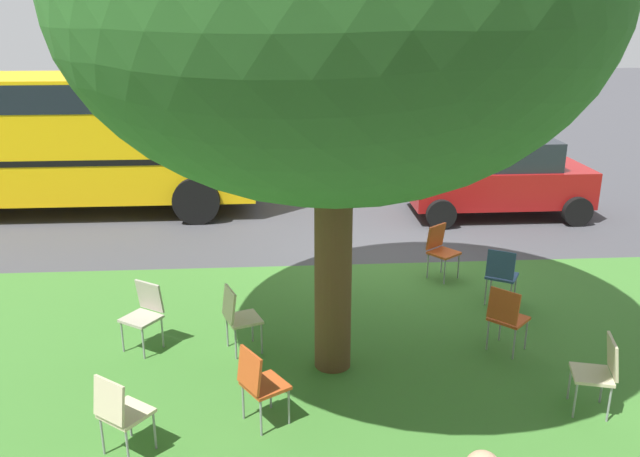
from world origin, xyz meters
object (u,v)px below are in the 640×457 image
Objects in this scene: chair_7 at (238,314)px; chair_2 at (145,311)px; school_bus at (9,130)px; chair_3 at (600,369)px; chair_0 at (259,381)px; parked_car at (500,177)px; chair_6 at (441,247)px; chair_1 at (506,315)px; chair_4 at (501,273)px; chair_5 at (120,410)px.

chair_2 is at bearing -9.03° from chair_7.
chair_3 is at bearing 137.57° from school_bus.
school_bus is (5.41, -8.24, 1.24)m from chair_0.
chair_0 is at bearing 55.43° from parked_car.
chair_3 is (-3.62, 0.01, 0.00)m from chair_0.
chair_6 is 3.86m from chair_7.
school_bus reaches higher than chair_0.
chair_2 is at bearing 121.21° from school_bus.
school_bus is at bearing -6.04° from parked_car.
school_bus reaches higher than chair_3.
chair_1 and chair_3 have the same top height.
chair_0 and chair_3 have the same top height.
chair_2 is 1.00× the size of chair_3.
chair_4 is 1.00× the size of chair_6.
chair_5 is 5.94m from chair_6.
chair_2 is (4.55, -0.43, 0.00)m from chair_1.
chair_4 is 0.08× the size of school_bus.
chair_1 is at bearing 72.31° from parked_car.
chair_6 is (0.62, -1.12, 0.00)m from chair_4.
chair_6 is 3.94m from parked_car.
chair_2 is 1.20m from chair_7.
parked_car is (-1.46, -4.45, 0.32)m from chair_4.
chair_0 is at bearing 37.81° from chair_4.
chair_0 is 0.08× the size of school_bus.
chair_3 is 4.22m from chair_7.
chair_0 is 0.24× the size of parked_car.
chair_5 is 1.00× the size of chair_6.
chair_2 is 2.19m from chair_5.
chair_3 and chair_4 have the same top height.
school_bus reaches higher than chair_4.
chair_0 is 1.00× the size of chair_7.
school_bus is at bearing -28.20° from chair_6.
parked_car is (-1.86, -5.82, 0.32)m from chair_1.
chair_0 is 4.39m from chair_4.
chair_4 is (-0.40, -1.37, 0.00)m from chair_1.
chair_3 is (-0.55, 1.34, 0.00)m from chair_1.
chair_1 is 11.02m from school_bus.
chair_7 is at bearing 35.46° from chair_6.
chair_0 and chair_1 have the same top height.
chair_2 and chair_6 have the same top height.
parked_car is (-5.22, -5.58, 0.32)m from chair_7.
chair_5 is at bearing 21.72° from chair_1.
chair_0 is 1.00× the size of chair_1.
chair_1 is 1.43m from chair_4.
chair_2 is at bearing -19.14° from chair_3.
chair_0 is 1.38m from chair_5.
chair_3 is at bearing 157.99° from chair_7.
chair_2 is at bearing 25.33° from chair_6.
parked_car is at bearing -129.51° from chair_5.
chair_3 is at bearing 79.64° from parked_car.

